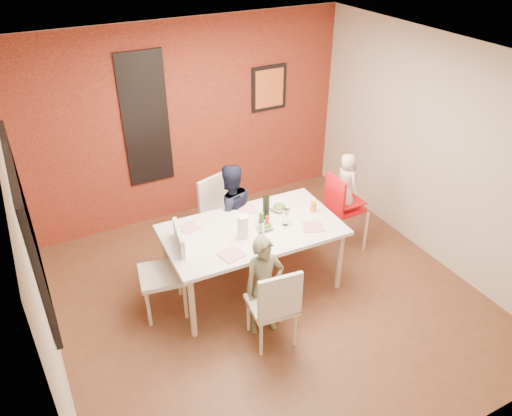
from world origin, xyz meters
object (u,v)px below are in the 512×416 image
high_chair (342,206)px  child_near (264,286)px  chair_left (170,267)px  child_far (230,214)px  toddler (346,181)px  wine_bottle (266,208)px  paper_towel_roll (243,227)px  chair_far (220,211)px  chair_near (275,304)px  dining_table (252,234)px

high_chair → child_near: bearing=116.8°
child_near → chair_left: bearing=142.4°
child_far → toddler: 1.47m
chair_left → wine_bottle: 1.24m
paper_towel_roll → chair_left: bearing=168.0°
child_far → high_chair: bearing=160.0°
toddler → paper_towel_roll: 1.55m
chair_far → child_near: size_ratio=0.88×
chair_far → chair_left: size_ratio=0.97×
chair_near → chair_far: size_ratio=0.96×
toddler → wine_bottle: 1.14m
dining_table → chair_left: bearing=175.9°
dining_table → chair_far: size_ratio=1.98×
chair_far → child_near: (-0.20, -1.54, 0.01)m
dining_table → wine_bottle: 0.33m
chair_near → high_chair: size_ratio=0.89×
chair_near → high_chair: high_chair is taller
chair_far → toddler: (1.37, -0.72, 0.43)m
toddler → wine_bottle: toddler is taller
chair_left → dining_table: bearing=96.0°
chair_far → child_far: 0.26m
paper_towel_roll → chair_near: bearing=-94.0°
paper_towel_roll → wine_bottle: bearing=27.3°
chair_left → paper_towel_roll: size_ratio=3.94×
child_far → wine_bottle: bearing=111.4°
chair_near → toddler: size_ratio=1.35×
wine_bottle → high_chair: bearing=2.6°
chair_far → child_far: bearing=-101.6°
dining_table → chair_near: (-0.22, -0.91, -0.20)m
chair_near → chair_left: 1.22m
child_near → high_chair: bearing=34.9°
dining_table → paper_towel_roll: 0.28m
chair_near → dining_table: bearing=-96.6°
chair_near → child_near: (0.01, 0.25, 0.03)m
child_far → wine_bottle: size_ratio=4.45×
child_far → toddler: bearing=160.4°
chair_near → chair_left: bearing=-46.4°
high_chair → paper_towel_roll: 1.55m
chair_far → toddler: bearing=-45.9°
dining_table → chair_left: 0.97m
chair_left → child_near: child_near is taller
paper_towel_roll → child_near: bearing=-94.7°
high_chair → chair_far: bearing=60.6°
high_chair → toddler: (0.03, 0.00, 0.34)m
high_chair → child_far: size_ratio=0.83×
chair_far → toddler: size_ratio=1.41×
chair_near → child_near: 0.25m
toddler → wine_bottle: size_ratio=2.45×
chair_near → paper_towel_roll: size_ratio=3.66×
paper_towel_roll → dining_table: bearing=31.7°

